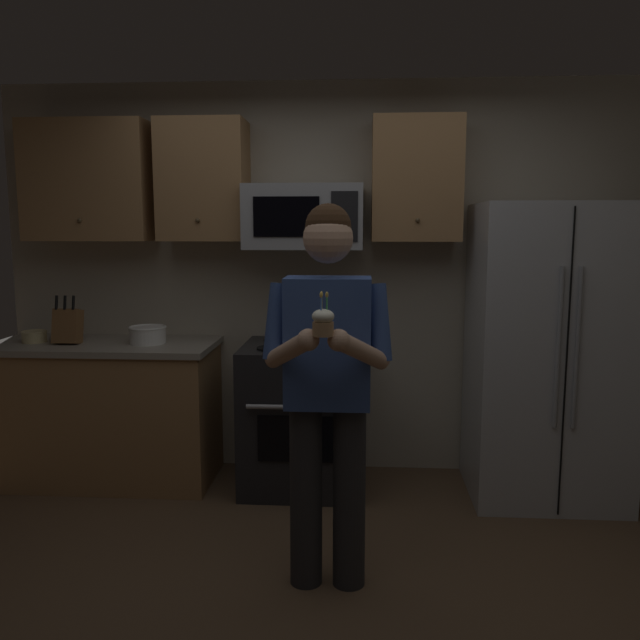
{
  "coord_description": "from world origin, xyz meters",
  "views": [
    {
      "loc": [
        0.22,
        -2.59,
        1.66
      ],
      "look_at": [
        0.03,
        0.21,
        1.25
      ],
      "focal_mm": 35.93,
      "sensor_mm": 36.0,
      "label": 1
    }
  ],
  "objects_px": {
    "microwave": "(304,217)",
    "oven_range": "(303,416)",
    "refrigerator": "(547,353)",
    "knife_block": "(68,326)",
    "person": "(328,377)",
    "bowl_large_white": "(148,334)",
    "bowl_small_colored": "(34,336)",
    "cupcake": "(323,322)"
  },
  "relations": [
    {
      "from": "knife_block",
      "to": "person",
      "type": "distance_m",
      "value": 2.06
    },
    {
      "from": "refrigerator",
      "to": "bowl_large_white",
      "type": "bearing_deg",
      "value": 178.88
    },
    {
      "from": "oven_range",
      "to": "cupcake",
      "type": "distance_m",
      "value": 1.72
    },
    {
      "from": "refrigerator",
      "to": "knife_block",
      "type": "xyz_separation_m",
      "value": [
        -3.01,
        0.01,
        0.13
      ]
    },
    {
      "from": "person",
      "to": "refrigerator",
      "type": "bearing_deg",
      "value": 41.15
    },
    {
      "from": "bowl_large_white",
      "to": "cupcake",
      "type": "bearing_deg",
      "value": -50.83
    },
    {
      "from": "oven_range",
      "to": "bowl_small_colored",
      "type": "bearing_deg",
      "value": -180.0
    },
    {
      "from": "bowl_small_colored",
      "to": "cupcake",
      "type": "bearing_deg",
      "value": -37.1
    },
    {
      "from": "bowl_large_white",
      "to": "oven_range",
      "type": "bearing_deg",
      "value": -0.55
    },
    {
      "from": "person",
      "to": "cupcake",
      "type": "xyz_separation_m",
      "value": [
        -0.0,
        -0.33,
        0.3
      ]
    },
    {
      "from": "knife_block",
      "to": "bowl_large_white",
      "type": "distance_m",
      "value": 0.51
    },
    {
      "from": "knife_block",
      "to": "cupcake",
      "type": "relative_size",
      "value": 1.84
    },
    {
      "from": "microwave",
      "to": "person",
      "type": "height_order",
      "value": "microwave"
    },
    {
      "from": "oven_range",
      "to": "knife_block",
      "type": "relative_size",
      "value": 2.91
    },
    {
      "from": "knife_block",
      "to": "person",
      "type": "relative_size",
      "value": 0.18
    },
    {
      "from": "oven_range",
      "to": "person",
      "type": "relative_size",
      "value": 0.53
    },
    {
      "from": "knife_block",
      "to": "refrigerator",
      "type": "bearing_deg",
      "value": -0.19
    },
    {
      "from": "person",
      "to": "oven_range",
      "type": "bearing_deg",
      "value": 100.74
    },
    {
      "from": "oven_range",
      "to": "knife_block",
      "type": "bearing_deg",
      "value": -178.89
    },
    {
      "from": "microwave",
      "to": "cupcake",
      "type": "relative_size",
      "value": 4.26
    },
    {
      "from": "bowl_large_white",
      "to": "person",
      "type": "distance_m",
      "value": 1.69
    },
    {
      "from": "cupcake",
      "to": "refrigerator",
      "type": "bearing_deg",
      "value": 48.51
    },
    {
      "from": "knife_block",
      "to": "cupcake",
      "type": "xyz_separation_m",
      "value": [
        1.73,
        -1.46,
        0.26
      ]
    },
    {
      "from": "bowl_large_white",
      "to": "cupcake",
      "type": "xyz_separation_m",
      "value": [
        1.22,
        -1.5,
        0.31
      ]
    },
    {
      "from": "microwave",
      "to": "refrigerator",
      "type": "height_order",
      "value": "microwave"
    },
    {
      "from": "cupcake",
      "to": "bowl_small_colored",
      "type": "bearing_deg",
      "value": 142.9
    },
    {
      "from": "refrigerator",
      "to": "bowl_small_colored",
      "type": "xyz_separation_m",
      "value": [
        -3.25,
        0.04,
        0.06
      ]
    },
    {
      "from": "microwave",
      "to": "oven_range",
      "type": "bearing_deg",
      "value": -90.02
    },
    {
      "from": "refrigerator",
      "to": "bowl_large_white",
      "type": "distance_m",
      "value": 2.5
    },
    {
      "from": "oven_range",
      "to": "refrigerator",
      "type": "xyz_separation_m",
      "value": [
        1.5,
        -0.04,
        0.44
      ]
    },
    {
      "from": "microwave",
      "to": "bowl_small_colored",
      "type": "height_order",
      "value": "microwave"
    },
    {
      "from": "bowl_small_colored",
      "to": "oven_range",
      "type": "bearing_deg",
      "value": 0.0
    },
    {
      "from": "cupcake",
      "to": "bowl_large_white",
      "type": "bearing_deg",
      "value": 129.17
    },
    {
      "from": "knife_block",
      "to": "cupcake",
      "type": "height_order",
      "value": "cupcake"
    },
    {
      "from": "oven_range",
      "to": "cupcake",
      "type": "xyz_separation_m",
      "value": [
        0.22,
        -1.49,
        0.83
      ]
    },
    {
      "from": "microwave",
      "to": "bowl_large_white",
      "type": "distance_m",
      "value": 1.25
    },
    {
      "from": "oven_range",
      "to": "microwave",
      "type": "bearing_deg",
      "value": 89.98
    },
    {
      "from": "oven_range",
      "to": "bowl_large_white",
      "type": "distance_m",
      "value": 1.13
    },
    {
      "from": "bowl_small_colored",
      "to": "person",
      "type": "height_order",
      "value": "person"
    },
    {
      "from": "knife_block",
      "to": "bowl_small_colored",
      "type": "xyz_separation_m",
      "value": [
        -0.24,
        0.03,
        -0.07
      ]
    },
    {
      "from": "oven_range",
      "to": "knife_block",
      "type": "height_order",
      "value": "knife_block"
    },
    {
      "from": "oven_range",
      "to": "cupcake",
      "type": "relative_size",
      "value": 5.36
    }
  ]
}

